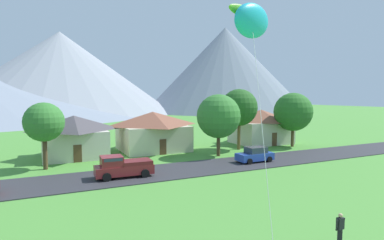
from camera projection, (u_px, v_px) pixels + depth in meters
road_strip at (160, 172)px, 30.74m from camera, size 160.00×6.53×0.08m
mountain_far_west_ridge at (225, 70)px, 150.43m from camera, size 76.84×76.84×39.84m
mountain_east_ridge at (61, 73)px, 133.68m from camera, size 96.21×96.21×34.56m
house_leftmost at (74, 136)px, 38.51m from camera, size 7.88×7.78×5.09m
house_right_center at (261, 126)px, 49.80m from camera, size 8.93×7.05×5.32m
house_rightmost at (153, 130)px, 43.38m from camera, size 9.34×8.52×5.31m
tree_near_left at (293, 112)px, 46.23m from camera, size 5.63×5.63×7.95m
tree_left_of_center at (219, 116)px, 38.89m from camera, size 5.45×5.45×7.70m
tree_center at (44, 122)px, 31.73m from camera, size 3.97×3.97×6.84m
tree_near_right at (239, 108)px, 43.62m from camera, size 5.12×5.12×8.44m
parked_car_blue_west_end at (255, 155)px, 35.42m from camera, size 4.20×2.09×1.68m
pickup_truck_maroon_east_side at (122, 166)px, 28.71m from camera, size 5.28×2.49×1.99m
kite_flyer_with_kite at (252, 27)px, 14.27m from camera, size 3.72×5.49×11.73m
watcher_person at (340, 229)px, 15.63m from camera, size 0.56×0.24×1.68m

